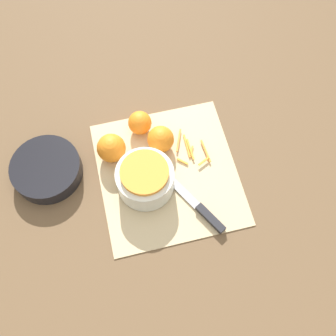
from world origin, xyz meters
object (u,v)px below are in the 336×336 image
object	(u,v)px
bowl_speckled	(145,179)
bowl_dark	(47,169)
knife	(202,210)
orange_back	(160,139)
orange_left	(140,123)
orange_right	(111,148)

from	to	relation	value
bowl_speckled	bowl_dark	distance (m)	0.27
bowl_dark	knife	xyz separation A→B (m)	(-0.21, -0.38, -0.01)
knife	orange_back	bearing A→B (deg)	-13.15
bowl_speckled	orange_back	bearing A→B (deg)	-31.34
knife	orange_left	xyz separation A→B (m)	(0.28, 0.11, 0.03)
bowl_speckled	orange_left	size ratio (longest dim) A/B	2.28
bowl_speckled	bowl_dark	xyz separation A→B (m)	(0.10, 0.25, -0.03)
bowl_dark	orange_right	bearing A→B (deg)	-86.51
bowl_speckled	bowl_dark	world-z (taller)	bowl_speckled
orange_left	knife	bearing A→B (deg)	-159.54
bowl_speckled	knife	xyz separation A→B (m)	(-0.11, -0.13, -0.04)
knife	orange_right	bearing A→B (deg)	13.09
knife	orange_back	world-z (taller)	orange_back
knife	orange_left	size ratio (longest dim) A/B	3.36
bowl_speckled	bowl_dark	bearing A→B (deg)	68.30
orange_right	bowl_speckled	bearing A→B (deg)	-147.77
knife	orange_back	distance (m)	0.23
bowl_dark	orange_left	size ratio (longest dim) A/B	2.82
orange_left	orange_right	xyz separation A→B (m)	(-0.06, 0.09, 0.01)
bowl_dark	knife	world-z (taller)	bowl_dark
bowl_speckled	orange_right	distance (m)	0.13
orange_right	orange_back	xyz separation A→B (m)	(-0.00, -0.14, -0.00)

